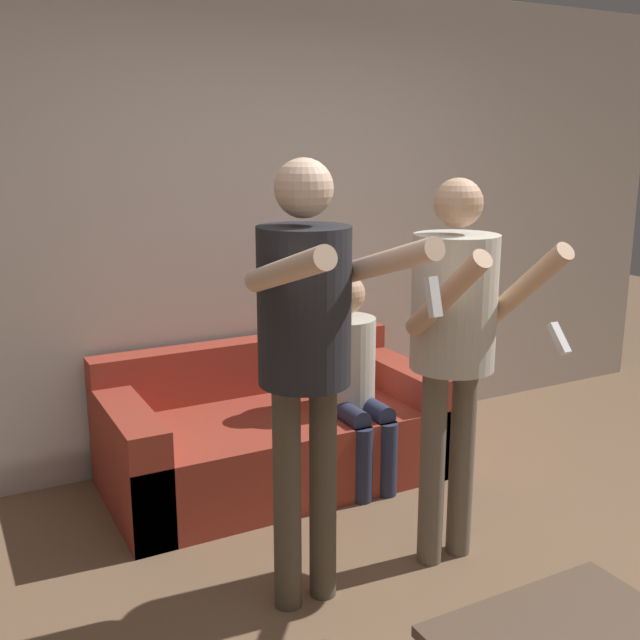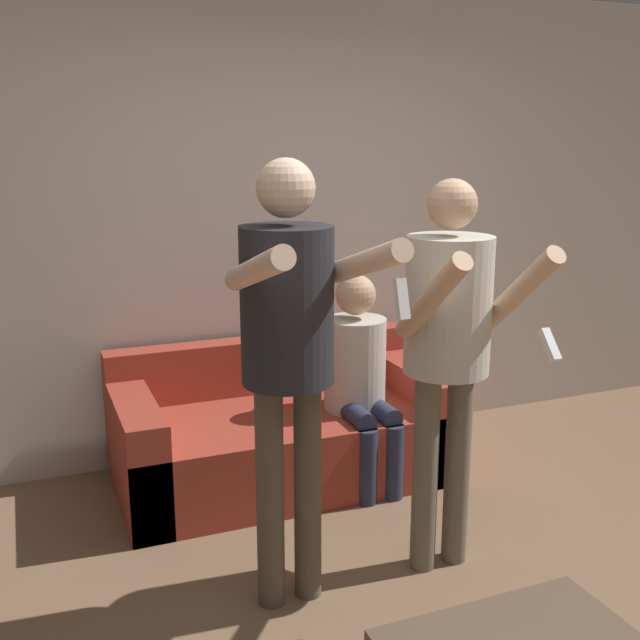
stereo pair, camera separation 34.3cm
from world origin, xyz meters
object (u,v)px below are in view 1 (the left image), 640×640
at_px(couch, 272,435).
at_px(person_standing_left, 307,334).
at_px(person_standing_right, 455,328).
at_px(person_seated, 349,370).

xyz_separation_m(couch, person_standing_left, (-0.35, -1.11, 0.87)).
height_order(couch, person_standing_right, person_standing_right).
bearing_deg(person_standing_left, person_standing_right, 0.33).
relative_size(person_standing_right, person_seated, 1.47).
bearing_deg(couch, person_standing_left, -107.39).
bearing_deg(person_seated, couch, 152.24).
distance_m(person_standing_left, person_standing_right, 0.70).
distance_m(person_standing_left, person_seated, 1.27).
height_order(person_standing_left, person_standing_right, person_standing_left).
bearing_deg(person_standing_right, person_standing_left, -179.67).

